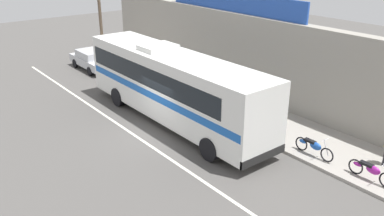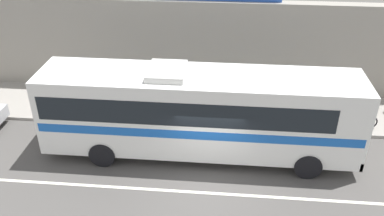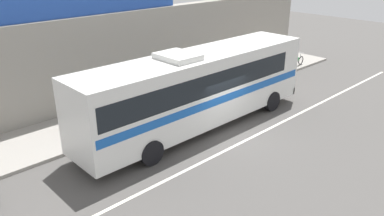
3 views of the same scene
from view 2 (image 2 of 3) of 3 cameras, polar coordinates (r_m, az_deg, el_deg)
The scene contains 6 objects.
ground_plane at distance 15.71m, azimuth 2.19°, elevation -9.86°, with size 70.00×70.00×0.00m, color #4F4C49.
sidewalk_slab at distance 19.94m, azimuth 3.09°, elevation -0.12°, with size 30.00×3.60×0.14m, color gray.
storefront_facade at distance 20.87m, azimuth 3.54°, elevation 8.40°, with size 30.00×0.70×4.80m, color gray.
road_center_stripe at distance 15.10m, azimuth 2.00°, elevation -11.79°, with size 30.00×0.14×0.01m, color silver.
intercity_bus at distance 15.89m, azimuth 0.71°, elevation -0.22°, with size 12.38×2.65×3.78m.
motorcycle_blue at distance 19.55m, azimuth 21.91°, elevation -1.47°, with size 1.91×0.56×0.94m.
Camera 2 is at (0.53, -12.05, 10.07)m, focal length 38.08 mm.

